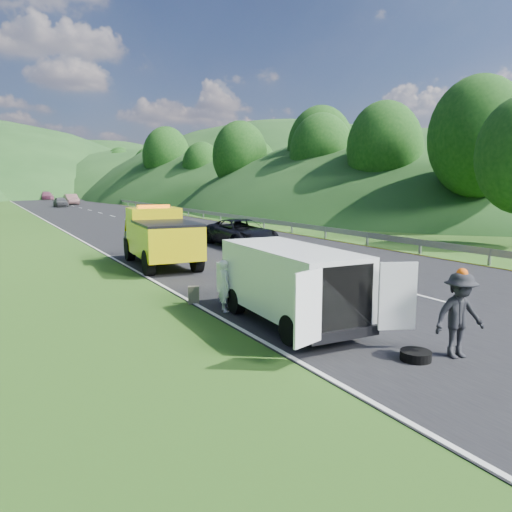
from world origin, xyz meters
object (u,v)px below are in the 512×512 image
woman (225,312)px  child (260,312)px  worker (457,358)px  suitcase (194,295)px  white_van (287,280)px  spare_tire (415,361)px  passing_suv (241,247)px  tow_truck (160,237)px

woman → child: bearing=-107.7°
child → worker: (1.79, -5.38, 0.00)m
worker → suitcase: bearing=124.7°
white_van → child: size_ratio=6.54×
white_van → spare_tire: 3.97m
passing_suv → white_van: bearing=-112.5°
tow_truck → spare_tire: (0.84, -14.05, -1.30)m
white_van → worker: bearing=-63.5°
white_van → child: white_van is taller
child → suitcase: suitcase is taller
child → spare_tire: (0.88, -5.07, 0.00)m
tow_truck → child: (-0.04, -8.98, -1.30)m
white_van → passing_suv: (6.16, 14.31, -1.17)m
spare_tire → worker: bearing=-19.0°
woman → child: 1.03m
worker → tow_truck: bearing=108.3°
passing_suv → suitcase: bearing=-123.3°
tow_truck → woman: (-0.94, -8.46, -1.30)m
suitcase → passing_suv: 13.42m
white_van → suitcase: white_van is taller
woman → spare_tire: 5.86m
tow_truck → woman: size_ratio=4.25×
white_van → child: 1.80m
tow_truck → spare_tire: bearing=-81.3°
woman → suitcase: size_ratio=2.72×
white_van → child: (-0.04, 1.37, -1.17)m
tow_truck → passing_suv: 7.44m
worker → spare_tire: 0.96m
worker → spare_tire: worker is taller
white_van → passing_suv: bearing=69.7°
suitcase → worker: bearing=-66.7°
tow_truck → passing_suv: tow_truck is taller
passing_suv → child: bearing=-114.8°
tow_truck → woman: 8.61m
woman → suitcase: woman is taller
woman → tow_truck: bearing=6.0°
white_van → worker: 4.54m
child → woman: bearing=167.1°
white_van → woman: bearing=119.3°
white_van → suitcase: size_ratio=10.76×
tow_truck → woman: tow_truck is taller
woman → worker: worker is taller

